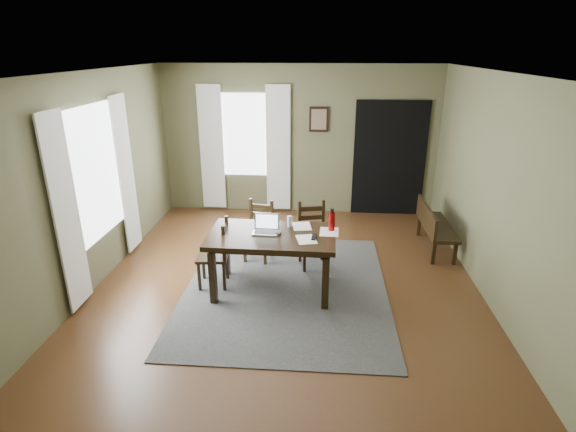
# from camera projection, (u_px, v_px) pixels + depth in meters

# --- Properties ---
(ground) EXTENTS (5.00, 6.00, 0.01)m
(ground) POSITION_uv_depth(u_px,v_px,m) (286.00, 288.00, 5.89)
(ground) COLOR #492C16
(room_shell) EXTENTS (5.02, 6.02, 2.71)m
(room_shell) POSITION_uv_depth(u_px,v_px,m) (286.00, 153.00, 5.25)
(room_shell) COLOR brown
(room_shell) RESTS_ON ground
(rug) EXTENTS (2.60, 3.20, 0.01)m
(rug) POSITION_uv_depth(u_px,v_px,m) (286.00, 288.00, 5.88)
(rug) COLOR #3B3B3B
(rug) RESTS_ON ground
(dining_table) EXTENTS (1.59, 0.97, 0.78)m
(dining_table) POSITION_uv_depth(u_px,v_px,m) (272.00, 241.00, 5.59)
(dining_table) COLOR black
(dining_table) RESTS_ON rug
(chair_end) EXTENTS (0.43, 0.42, 0.90)m
(chair_end) POSITION_uv_depth(u_px,v_px,m) (216.00, 254.00, 5.82)
(chair_end) COLOR black
(chair_end) RESTS_ON rug
(chair_back_left) EXTENTS (0.45, 0.45, 0.87)m
(chair_back_left) POSITION_uv_depth(u_px,v_px,m) (259.00, 231.00, 6.58)
(chair_back_left) COLOR black
(chair_back_left) RESTS_ON rug
(chair_back_right) EXTENTS (0.48, 0.48, 0.92)m
(chair_back_right) POSITION_uv_depth(u_px,v_px,m) (313.00, 236.00, 6.37)
(chair_back_right) COLOR black
(chair_back_right) RESTS_ON rug
(bench) EXTENTS (0.40, 1.24, 0.70)m
(bench) POSITION_uv_depth(u_px,v_px,m) (433.00, 224.00, 6.89)
(bench) COLOR black
(bench) RESTS_ON ground
(laptop) EXTENTS (0.33, 0.26, 0.22)m
(laptop) POSITION_uv_depth(u_px,v_px,m) (266.00, 227.00, 5.61)
(laptop) COLOR #B7B7BC
(laptop) RESTS_ON dining_table
(computer_mouse) EXTENTS (0.06, 0.09, 0.03)m
(computer_mouse) POSITION_uv_depth(u_px,v_px,m) (279.00, 233.00, 5.54)
(computer_mouse) COLOR #3F3F42
(computer_mouse) RESTS_ON dining_table
(tv_remote) EXTENTS (0.07, 0.19, 0.02)m
(tv_remote) POSITION_uv_depth(u_px,v_px,m) (314.00, 237.00, 5.44)
(tv_remote) COLOR black
(tv_remote) RESTS_ON dining_table
(drinking_glass) EXTENTS (0.08, 0.08, 0.15)m
(drinking_glass) POSITION_uv_depth(u_px,v_px,m) (290.00, 221.00, 5.75)
(drinking_glass) COLOR silver
(drinking_glass) RESTS_ON dining_table
(water_bottle) EXTENTS (0.11, 0.11, 0.28)m
(water_bottle) POSITION_uv_depth(u_px,v_px,m) (332.00, 221.00, 5.62)
(water_bottle) COLOR #970B0B
(water_bottle) RESTS_ON dining_table
(paper_b) EXTENTS (0.28, 0.33, 0.00)m
(paper_b) POSITION_uv_depth(u_px,v_px,m) (306.00, 239.00, 5.39)
(paper_b) COLOR white
(paper_b) RESTS_ON dining_table
(paper_c) EXTENTS (0.27, 0.33, 0.00)m
(paper_c) POSITION_uv_depth(u_px,v_px,m) (302.00, 226.00, 5.79)
(paper_c) COLOR white
(paper_c) RESTS_ON dining_table
(paper_d) EXTENTS (0.24, 0.31, 0.00)m
(paper_d) POSITION_uv_depth(u_px,v_px,m) (329.00, 232.00, 5.61)
(paper_d) COLOR white
(paper_d) RESTS_ON dining_table
(window_left) EXTENTS (0.01, 1.30, 1.70)m
(window_left) POSITION_uv_depth(u_px,v_px,m) (95.00, 173.00, 5.73)
(window_left) COLOR white
(window_left) RESTS_ON ground
(window_back) EXTENTS (1.00, 0.01, 1.50)m
(window_back) POSITION_uv_depth(u_px,v_px,m) (245.00, 135.00, 8.21)
(window_back) COLOR white
(window_back) RESTS_ON ground
(curtain_left_near) EXTENTS (0.03, 0.48, 2.30)m
(curtain_left_near) POSITION_uv_depth(u_px,v_px,m) (66.00, 214.00, 5.05)
(curtain_left_near) COLOR silver
(curtain_left_near) RESTS_ON ground
(curtain_left_far) EXTENTS (0.03, 0.48, 2.30)m
(curtain_left_far) POSITION_uv_depth(u_px,v_px,m) (126.00, 175.00, 6.58)
(curtain_left_far) COLOR silver
(curtain_left_far) RESTS_ON ground
(curtain_back_left) EXTENTS (0.44, 0.03, 2.30)m
(curtain_back_left) POSITION_uv_depth(u_px,v_px,m) (212.00, 148.00, 8.32)
(curtain_back_left) COLOR silver
(curtain_back_left) RESTS_ON ground
(curtain_back_right) EXTENTS (0.44, 0.03, 2.30)m
(curtain_back_right) POSITION_uv_depth(u_px,v_px,m) (278.00, 149.00, 8.23)
(curtain_back_right) COLOR silver
(curtain_back_right) RESTS_ON ground
(framed_picture) EXTENTS (0.34, 0.03, 0.44)m
(framed_picture) POSITION_uv_depth(u_px,v_px,m) (319.00, 119.00, 8.01)
(framed_picture) COLOR black
(framed_picture) RESTS_ON ground
(doorway_back) EXTENTS (1.30, 0.03, 2.10)m
(doorway_back) POSITION_uv_depth(u_px,v_px,m) (389.00, 159.00, 8.17)
(doorway_back) COLOR black
(doorway_back) RESTS_ON ground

